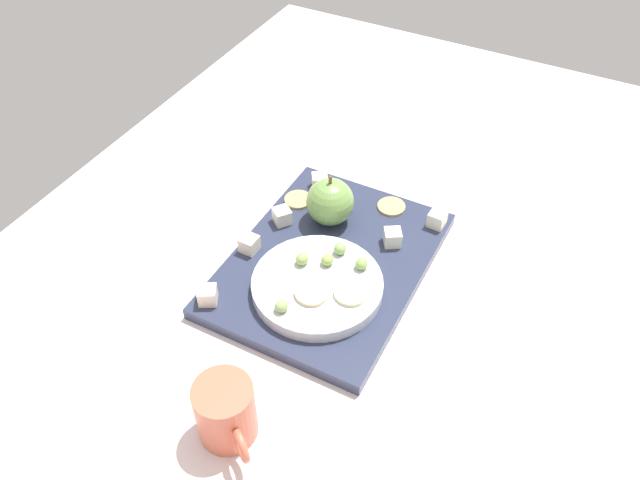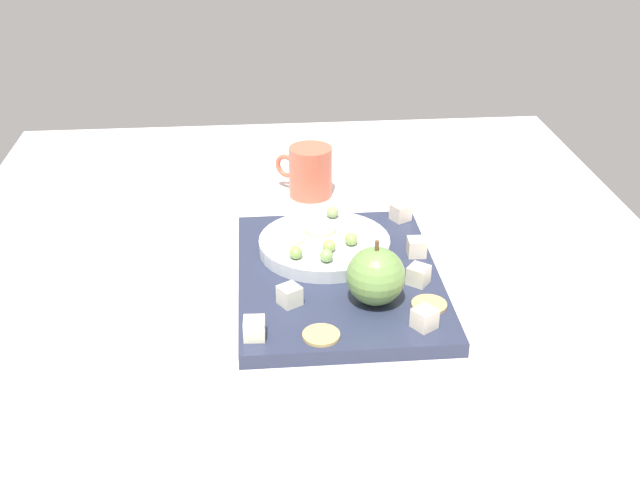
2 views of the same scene
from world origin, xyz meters
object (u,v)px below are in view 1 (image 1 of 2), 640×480
Objects in this scene: cheese_cube_3 at (320,182)px; apple_slice_1 at (351,293)px; serving_dish at (317,286)px; grape_4 at (281,306)px; grape_1 at (327,260)px; grape_3 at (362,264)px; apple_whole at (330,202)px; cheese_cube_2 at (208,295)px; cheese_cube_5 at (437,219)px; grape_0 at (302,259)px; grape_2 at (340,249)px; platter at (329,263)px; cup at (226,412)px; cracker_0 at (298,200)px; cracker_1 at (392,207)px; cheese_cube_1 at (282,216)px; apple_slice_0 at (312,293)px; cheese_cube_4 at (249,244)px; cheese_cube_0 at (392,237)px.

apple_slice_1 is (19.33, 14.67, 0.91)cm from cheese_cube_3.
serving_dish is 9.45× the size of grape_4.
grape_1 and grape_4 have the same top height.
grape_4 is (11.45, -5.92, -0.03)cm from grape_3.
cheese_cube_3 is (-5.99, -4.82, -2.36)cm from apple_whole.
cheese_cube_3 is 1.28× the size of grape_4.
grape_4 reaches higher than cheese_cube_2.
grape_1 is at bearing -175.66° from serving_dish.
cheese_cube_2 is 1.00× the size of cheese_cube_5.
cheese_cube_2 is at bearing -39.48° from grape_0.
grape_4 is (12.65, -2.08, -0.07)cm from grape_2.
apple_slice_1 reaches higher than platter.
cheese_cube_5 is 43.09cm from cup.
grape_1 is 4.68cm from grape_3.
grape_1 is at bearing -71.64° from grape_3.
grape_0 reaches higher than grape_1.
cracker_0 is 1.00× the size of cracker_1.
cheese_cube_2 reaches higher than serving_dish.
apple_slice_0 is (11.98, 11.40, 0.91)cm from cheese_cube_1.
grape_2 is at bearing 179.87° from cup.
cup is (13.89, 12.21, 1.01)cm from cheese_cube_2.
serving_dish is 18.75cm from cracker_0.
apple_whole is 20.12cm from grape_4.
grape_4 is (25.83, 7.97, 1.37)cm from cheese_cube_3.
cracker_1 is 20.43cm from apple_slice_1.
grape_2 reaches higher than apple_slice_0.
cheese_cube_4 is (11.06, -7.29, -2.36)cm from apple_whole.
apple_whole is 2.97× the size of cheese_cube_5.
cheese_cube_3 and apple_slice_0 have the same top height.
cheese_cube_0 is 1.28× the size of grape_4.
cheese_cube_0 is 1.00× the size of cheese_cube_5.
cheese_cube_0 is 1.00× the size of cheese_cube_2.
apple_slice_1 is at bearing -13.76° from cheese_cube_5.
cheese_cube_0 is 1.28× the size of grape_1.
apple_slice_1 reaches higher than serving_dish.
grape_2 is (3.45, 11.31, 1.44)cm from cheese_cube_1.
cheese_cube_0 is at bearing 143.23° from grape_2.
cheese_cube_4 is at bearing -130.08° from grape_4.
grape_1 reaches higher than cheese_cube_5.
cheese_cube_0 and apple_slice_1 have the same top height.
grape_2 reaches higher than apple_slice_1.
apple_whole reaches higher than grape_2.
apple_slice_0 is (4.33, 3.80, -0.55)cm from grape_0.
grape_4 is at bearing 17.14° from cheese_cube_3.
grape_1 is at bearing 95.71° from cheese_cube_4.
apple_slice_0 is at bearing -62.27° from apple_slice_1.
serving_dish is 4.13× the size of cracker_0.
serving_dish is at bearing 164.89° from grape_4.
apple_slice_1 is (-2.38, 4.53, 0.00)cm from apple_slice_0.
cheese_cube_0 is 8.64cm from grape_2.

